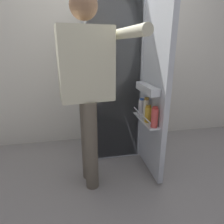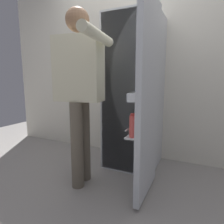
{
  "view_description": "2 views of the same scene",
  "coord_description": "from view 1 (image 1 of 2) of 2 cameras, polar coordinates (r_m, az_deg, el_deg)",
  "views": [
    {
      "loc": [
        -0.43,
        -1.75,
        1.27
      ],
      "look_at": [
        -0.08,
        0.01,
        0.67
      ],
      "focal_mm": 30.97,
      "sensor_mm": 36.0,
      "label": 1
    },
    {
      "loc": [
        0.73,
        -1.65,
        1.03
      ],
      "look_at": [
        -0.02,
        -0.03,
        0.74
      ],
      "focal_mm": 30.74,
      "sensor_mm": 36.0,
      "label": 2
    }
  ],
  "objects": [
    {
      "name": "refrigerator",
      "position": [
        2.33,
        0.22,
        8.8
      ],
      "size": [
        0.65,
        1.18,
        1.76
      ],
      "color": "silver",
      "rests_on": "ground_plane"
    },
    {
      "name": "ground_plane",
      "position": [
        2.21,
        2.18,
        -16.66
      ],
      "size": [
        6.56,
        6.56,
        0.0
      ],
      "primitive_type": "plane",
      "color": "gray"
    },
    {
      "name": "person",
      "position": [
        1.66,
        -7.17,
        9.49
      ],
      "size": [
        0.62,
        0.72,
        1.68
      ],
      "color": "#665B4C",
      "rests_on": "ground_plane"
    },
    {
      "name": "kitchen_wall",
      "position": [
        2.69,
        -2.07,
        18.54
      ],
      "size": [
        4.4,
        0.1,
        2.55
      ],
      "primitive_type": "cube",
      "color": "silver",
      "rests_on": "ground_plane"
    }
  ]
}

